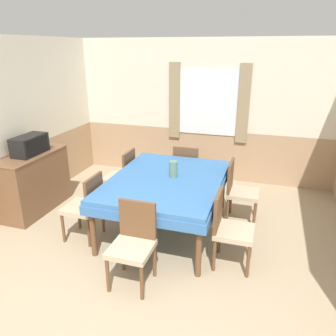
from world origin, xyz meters
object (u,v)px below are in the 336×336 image
tv (30,145)px  chair_right_far (239,189)px  vase (173,169)px  chair_left_far (122,175)px  chair_left_near (86,205)px  chair_right_near (229,227)px  sideboard (35,182)px  dining_table (166,185)px  chair_head_window (187,169)px  chair_head_near (133,241)px

tv → chair_right_far: bearing=11.5°
vase → chair_left_far: bearing=154.4°
chair_left_near → chair_left_far: bearing=0.0°
chair_right_near → sideboard: (-3.05, 0.49, -0.02)m
dining_table → chair_right_far: bearing=30.7°
vase → chair_head_window: bearing=94.0°
chair_head_near → vase: size_ratio=4.04×
chair_head_window → tv: (-2.11, -1.22, 0.57)m
chair_head_near → chair_head_window: 2.32m
chair_head_window → sideboard: size_ratio=0.75×
chair_right_far → sideboard: sideboard is taller
chair_left_near → vase: bearing=-58.2°
chair_right_near → vase: bearing=-126.1°
vase → chair_left_near: bearing=-148.2°
chair_head_near → chair_head_window: bearing=-90.0°
chair_head_window → tv: bearing=-149.9°
tv → vase: tv is taller
sideboard → tv: bearing=-20.1°
chair_left_far → tv: tv is taller
sideboard → tv: (0.01, -0.00, 0.60)m
dining_table → chair_right_far: (0.93, 0.55, -0.17)m
dining_table → chair_left_far: 1.09m
chair_head_near → tv: size_ratio=1.63×
chair_right_far → chair_left_far: (-1.86, 0.00, 0.00)m
chair_right_far → chair_left_far: 1.86m
chair_head_near → vase: vase is taller
dining_table → chair_left_near: chair_left_near is taller
chair_left_near → sideboard: size_ratio=0.75×
chair_right_far → tv: tv is taller
tv → chair_left_far: bearing=27.6°
chair_right_far → chair_head_window: (-0.93, 0.61, 0.00)m
chair_left_far → chair_head_window: size_ratio=1.00×
chair_head_near → chair_right_near: same height
dining_table → chair_right_far: size_ratio=2.16×
chair_head_near → chair_head_window: same height
chair_right_near → chair_head_window: (-0.93, 1.71, 0.00)m
chair_left_far → sideboard: sideboard is taller
chair_left_near → chair_head_window: size_ratio=1.00×
vase → chair_right_far: bearing=29.5°
chair_head_near → chair_right_near: bearing=-146.8°
chair_head_near → chair_right_far: (0.93, 1.71, 0.00)m
chair_left_far → tv: bearing=117.6°
chair_head_window → chair_left_near: bearing=-118.5°
chair_head_near → tv: bearing=-27.4°
dining_table → chair_right_near: 1.09m
chair_right_near → chair_left_far: size_ratio=1.00×
chair_left_far → dining_table: bearing=-120.7°
chair_left_near → sideboard: 1.29m
chair_left_near → chair_head_window: (0.93, 1.71, 0.00)m
chair_right_near → sideboard: 3.09m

